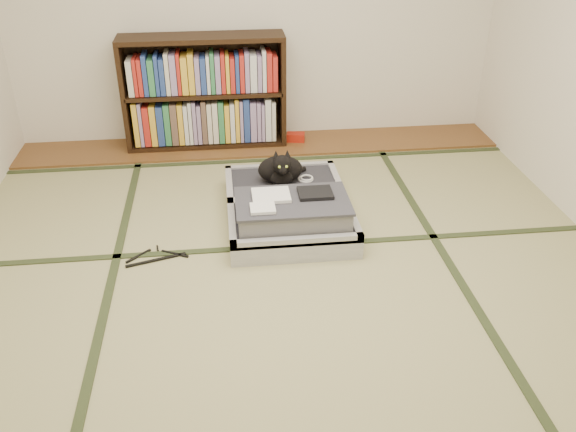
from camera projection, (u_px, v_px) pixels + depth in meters
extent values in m
plane|color=tan|center=(286.00, 285.00, 3.48)|extent=(4.50, 4.50, 0.00)
cube|color=brown|center=(260.00, 145.00, 5.20)|extent=(4.00, 0.50, 0.02)
cube|color=#A81C0D|center=(296.00, 137.00, 5.23)|extent=(0.16, 0.12, 0.07)
cube|color=#2D381E|center=(108.00, 296.00, 3.38)|extent=(0.05, 4.50, 0.01)
cube|color=#2D381E|center=(455.00, 272.00, 3.58)|extent=(0.05, 4.50, 0.01)
cube|color=#2D381E|center=(279.00, 246.00, 3.83)|extent=(4.00, 0.05, 0.01)
cube|color=#2D381E|center=(263.00, 160.00, 4.95)|extent=(4.00, 0.05, 0.01)
cube|color=black|center=(125.00, 95.00, 4.92)|extent=(0.04, 0.30, 0.85)
cube|color=black|center=(282.00, 89.00, 5.05)|extent=(0.04, 0.30, 0.85)
cube|color=black|center=(208.00, 142.00, 5.21)|extent=(1.32, 0.30, 0.04)
cube|color=black|center=(201.00, 38.00, 4.77)|extent=(1.32, 0.30, 0.04)
cube|color=black|center=(205.00, 92.00, 4.99)|extent=(1.26, 0.30, 0.03)
cube|color=black|center=(205.00, 87.00, 5.11)|extent=(1.32, 0.02, 0.85)
cube|color=gray|center=(206.00, 118.00, 5.08)|extent=(1.18, 0.21, 0.36)
cube|color=gray|center=(203.00, 70.00, 4.88)|extent=(1.18, 0.21, 0.32)
cube|color=#B7B7BC|center=(292.00, 231.00, 3.86)|extent=(0.80, 0.53, 0.14)
cube|color=#28282F|center=(292.00, 226.00, 3.85)|extent=(0.72, 0.45, 0.10)
cube|color=#B7B7BC|center=(297.00, 241.00, 3.61)|extent=(0.80, 0.04, 0.05)
cube|color=#B7B7BC|center=(288.00, 202.00, 4.04)|extent=(0.80, 0.04, 0.05)
cube|color=#B7B7BC|center=(232.00, 224.00, 3.79)|extent=(0.04, 0.53, 0.05)
cube|color=#B7B7BC|center=(352.00, 217.00, 3.86)|extent=(0.04, 0.53, 0.05)
cube|color=#B7B7BC|center=(283.00, 192.00, 4.32)|extent=(0.80, 0.53, 0.14)
cube|color=#28282F|center=(283.00, 187.00, 4.31)|extent=(0.72, 0.45, 0.10)
cube|color=#B7B7BC|center=(287.00, 199.00, 4.07)|extent=(0.80, 0.04, 0.05)
cube|color=#B7B7BC|center=(280.00, 168.00, 4.50)|extent=(0.80, 0.04, 0.05)
cube|color=#B7B7BC|center=(229.00, 185.00, 4.25)|extent=(0.04, 0.53, 0.05)
cube|color=#B7B7BC|center=(336.00, 180.00, 4.32)|extent=(0.04, 0.53, 0.05)
cylinder|color=black|center=(288.00, 200.00, 4.05)|extent=(0.72, 0.03, 0.03)
cube|color=gray|center=(292.00, 213.00, 3.80)|extent=(0.68, 0.42, 0.14)
cube|color=#383840|center=(293.00, 201.00, 3.76)|extent=(0.71, 0.44, 0.02)
cube|color=white|center=(271.00, 195.00, 3.78)|extent=(0.24, 0.19, 0.02)
cube|color=black|center=(315.00, 193.00, 3.81)|extent=(0.21, 0.17, 0.02)
cube|color=white|center=(263.00, 208.00, 3.63)|extent=(0.15, 0.13, 0.02)
cube|color=white|center=(258.00, 254.00, 3.62)|extent=(0.06, 0.01, 0.04)
cube|color=white|center=(280.00, 255.00, 3.64)|extent=(0.05, 0.01, 0.04)
cube|color=orange|center=(342.00, 249.00, 3.67)|extent=(0.05, 0.01, 0.04)
cube|color=#197F33|center=(329.00, 247.00, 3.65)|extent=(0.04, 0.01, 0.03)
ellipsoid|color=black|center=(280.00, 169.00, 4.23)|extent=(0.31, 0.20, 0.19)
ellipsoid|color=black|center=(282.00, 178.00, 4.16)|extent=(0.15, 0.11, 0.11)
ellipsoid|color=black|center=(282.00, 164.00, 4.08)|extent=(0.13, 0.12, 0.13)
sphere|color=black|center=(283.00, 171.00, 4.04)|extent=(0.06, 0.06, 0.06)
cone|color=black|center=(276.00, 154.00, 4.06)|extent=(0.05, 0.06, 0.06)
cone|color=black|center=(287.00, 154.00, 4.07)|extent=(0.05, 0.06, 0.06)
sphere|color=#A5BF33|center=(279.00, 167.00, 4.02)|extent=(0.02, 0.02, 0.02)
sphere|color=#A5BF33|center=(286.00, 167.00, 4.03)|extent=(0.02, 0.02, 0.02)
cylinder|color=black|center=(294.00, 172.00, 4.36)|extent=(0.19, 0.11, 0.03)
torus|color=white|center=(306.00, 179.00, 4.30)|extent=(0.11, 0.11, 0.01)
torus|color=white|center=(307.00, 178.00, 4.29)|extent=(0.09, 0.09, 0.01)
cube|color=black|center=(156.00, 260.00, 3.69)|extent=(0.36, 0.12, 0.01)
cube|color=black|center=(138.00, 256.00, 3.72)|extent=(0.14, 0.14, 0.01)
cube|color=black|center=(175.00, 254.00, 3.75)|extent=(0.17, 0.09, 0.01)
cylinder|color=black|center=(158.00, 248.00, 3.80)|extent=(0.02, 0.07, 0.01)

